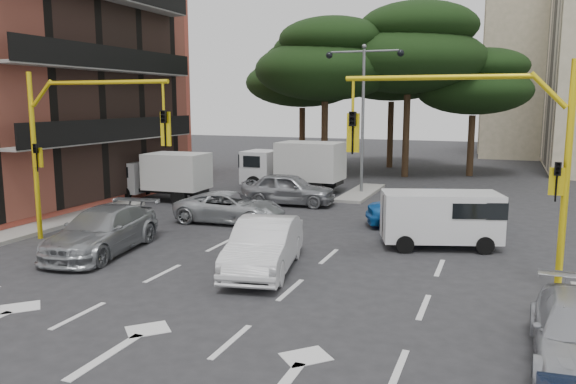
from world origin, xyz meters
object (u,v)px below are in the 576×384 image
car_blue_compact (427,207)px  street_lamp_center (363,93)px  signal_mast_right (492,144)px  car_silver_wagon (102,231)px  car_white_hatch (264,246)px  box_truck_b (293,167)px  box_truck_a (162,177)px  car_silver_cross_b (288,189)px  signal_mast_left (73,133)px  car_silver_cross_a (230,207)px  van_white (440,219)px

car_blue_compact → street_lamp_center: bearing=-163.5°
signal_mast_right → car_silver_wagon: signal_mast_right is taller
car_white_hatch → box_truck_b: box_truck_b is taller
street_lamp_center → box_truck_a: (-9.00, -5.49, -4.22)m
car_white_hatch → box_truck_a: 13.34m
car_silver_cross_b → box_truck_a: 6.56m
box_truck_a → signal_mast_left: bearing=-167.3°
signal_mast_right → car_white_hatch: (-6.14, -0.67, -3.11)m
box_truck_b → car_silver_cross_a: bearing=-175.7°
car_silver_cross_b → box_truck_b: 4.07m
car_silver_cross_a → car_silver_cross_b: size_ratio=1.00×
street_lamp_center → car_silver_wagon: size_ratio=1.53×
street_lamp_center → car_silver_cross_a: (-3.34, -9.00, -4.79)m
car_white_hatch → van_white: bearing=34.7°
car_silver_wagon → box_truck_a: box_truck_a is taller
signal_mast_left → box_truck_b: signal_mast_left is taller
car_white_hatch → box_truck_b: size_ratio=0.83×
car_blue_compact → car_silver_cross_b: size_ratio=1.06×
car_silver_cross_b → car_silver_wagon: bearing=160.9°
car_white_hatch → car_silver_wagon: car_white_hatch is taller
signal_mast_right → car_silver_cross_a: size_ratio=1.31×
car_blue_compact → car_white_hatch: bearing=-41.2°
street_lamp_center → box_truck_b: (-3.75, -0.50, -4.04)m
street_lamp_center → car_blue_compact: size_ratio=1.61×
car_blue_compact → car_silver_cross_a: bearing=-90.9°
street_lamp_center → box_truck_a: 11.35m
signal_mast_left → signal_mast_right: bearing=0.0°
car_silver_wagon → car_blue_compact: bearing=31.1°
car_silver_wagon → car_silver_cross_b: size_ratio=1.12×
car_blue_compact → box_truck_b: size_ratio=0.85×
street_lamp_center → car_silver_cross_b: (-2.56, -4.34, -4.65)m
car_white_hatch → car_silver_cross_a: size_ratio=1.02×
van_white → box_truck_b: size_ratio=0.69×
signal_mast_left → box_truck_a: signal_mast_left is taller
car_blue_compact → box_truck_a: bearing=-111.9°
car_silver_wagon → car_silver_cross_b: car_silver_cross_b is taller
signal_mast_right → box_truck_b: size_ratio=1.06×
car_silver_wagon → box_truck_a: size_ratio=1.03×
car_silver_wagon → van_white: van_white is taller
car_silver_wagon → car_silver_cross_b: bearing=67.9°
car_blue_compact → signal_mast_right: bearing=3.7°
car_white_hatch → van_white: (4.54, 4.68, 0.21)m
street_lamp_center → signal_mast_left: bearing=-115.9°
signal_mast_left → box_truck_b: (3.05, 13.51, -2.49)m
box_truck_a → van_white: bearing=-109.4°
car_silver_cross_a → signal_mast_right: bearing=-120.0°
car_white_hatch → signal_mast_right: bearing=-4.9°
signal_mast_right → car_silver_wagon: size_ratio=1.18×
signal_mast_left → box_truck_b: size_ratio=1.06×
box_truck_a → box_truck_b: size_ratio=0.87×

